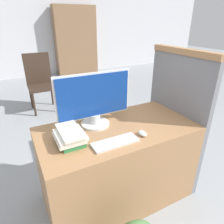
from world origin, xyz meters
The scene contains 10 objects.
ground_plane centered at (0.00, 0.00, 0.00)m, with size 20.00×20.00×0.00m, color #93999E.
wall_back centered at (0.00, 5.30, 1.40)m, with size 12.00×0.06×2.80m.
desk centered at (0.00, 0.33, 0.36)m, with size 1.26×0.66×0.72m.
carrel_divider centered at (0.65, 0.36, 0.66)m, with size 0.07×0.72×1.29m.
monitor centered at (-0.14, 0.46, 0.94)m, with size 0.61×0.23×0.43m.
keyboard centered at (-0.12, 0.14, 0.73)m, with size 0.33×0.12×0.02m.
mouse centered at (0.11, 0.14, 0.74)m, with size 0.05×0.08×0.03m.
book_stack centered at (-0.40, 0.30, 0.77)m, with size 0.20×0.27×0.10m.
far_chair centered at (-0.23, 2.75, 0.54)m, with size 0.44×0.44×0.99m.
bookshelf_far centered at (1.22, 5.06, 0.94)m, with size 1.20×0.32×1.89m.
Camera 1 is at (-0.68, -0.89, 1.51)m, focal length 32.00 mm.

